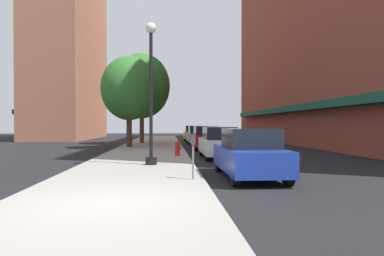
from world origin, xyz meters
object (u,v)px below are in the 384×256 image
object	(u,v)px
lamppost	(151,91)
car_red	(205,138)
fire_hydrant	(177,148)
parking_meter_near	(193,152)
car_blue	(249,154)
car_white	(219,143)
car_yellow	(193,133)
tree_near	(142,86)
car_silver	(198,135)
tree_mid	(129,88)

from	to	relation	value
lamppost	car_red	xyz separation A→B (m)	(3.41, 10.28, -2.39)
fire_hydrant	parking_meter_near	bearing A→B (deg)	-88.21
car_blue	car_white	size ratio (longest dim) A/B	1.00
car_yellow	fire_hydrant	bearing A→B (deg)	-95.96
tree_near	car_yellow	xyz separation A→B (m)	(5.06, 6.01, -4.46)
parking_meter_near	car_white	bearing A→B (deg)	75.63
lamppost	tree_near	world-z (taller)	tree_near
lamppost	parking_meter_near	bearing A→B (deg)	-69.56
car_white	car_silver	xyz separation A→B (m)	(0.00, 12.85, 0.00)
fire_hydrant	tree_mid	bearing A→B (deg)	114.39
tree_mid	car_white	xyz separation A→B (m)	(5.58, -7.76, -3.66)
fire_hydrant	car_blue	bearing A→B (deg)	-72.65
parking_meter_near	tree_near	distance (m)	21.60
tree_mid	car_white	distance (m)	10.23
car_red	lamppost	bearing A→B (deg)	-108.66
tree_mid	car_white	bearing A→B (deg)	-54.29
tree_near	car_yellow	size ratio (longest dim) A/B	1.88
car_silver	fire_hydrant	bearing A→B (deg)	-99.10
lamppost	car_red	size ratio (longest dim) A/B	1.37
lamppost	car_blue	world-z (taller)	lamppost
car_silver	car_red	bearing A→B (deg)	-89.18
tree_near	tree_mid	world-z (taller)	tree_near
car_red	car_blue	bearing A→B (deg)	-90.30
tree_near	tree_mid	bearing A→B (deg)	-95.33
car_yellow	tree_near	bearing A→B (deg)	-129.46
parking_meter_near	car_blue	xyz separation A→B (m)	(1.95, 0.88, -0.14)
car_white	car_red	xyz separation A→B (m)	(0.00, 6.59, 0.00)
fire_hydrant	car_silver	distance (m)	12.75
parking_meter_near	tree_near	world-z (taller)	tree_near
car_silver	parking_meter_near	bearing A→B (deg)	-94.62
car_white	lamppost	bearing A→B (deg)	-133.40
tree_near	parking_meter_near	bearing A→B (deg)	-81.56
parking_meter_near	tree_mid	size ratio (longest dim) A/B	0.19
parking_meter_near	car_red	xyz separation A→B (m)	(1.95, 14.20, -0.14)
fire_hydrant	car_blue	xyz separation A→B (m)	(2.20, -7.03, 0.29)
parking_meter_near	car_yellow	world-z (taller)	car_yellow
car_blue	car_red	distance (m)	13.32
tree_mid	car_red	xyz separation A→B (m)	(5.58, -1.17, -3.66)
fire_hydrant	car_white	size ratio (longest dim) A/B	0.18
car_white	car_silver	distance (m)	12.85
car_silver	lamppost	bearing A→B (deg)	-100.83
car_white	car_silver	bearing A→B (deg)	89.35
fire_hydrant	car_blue	world-z (taller)	car_blue
tree_near	car_red	bearing A→B (deg)	-53.10
car_blue	car_silver	size ratio (longest dim) A/B	1.00
car_white	car_silver	size ratio (longest dim) A/B	1.00
car_blue	tree_near	bearing A→B (deg)	103.45
lamppost	car_white	distance (m)	5.57
tree_mid	parking_meter_near	bearing A→B (deg)	-76.72
car_white	car_blue	bearing A→B (deg)	-90.65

